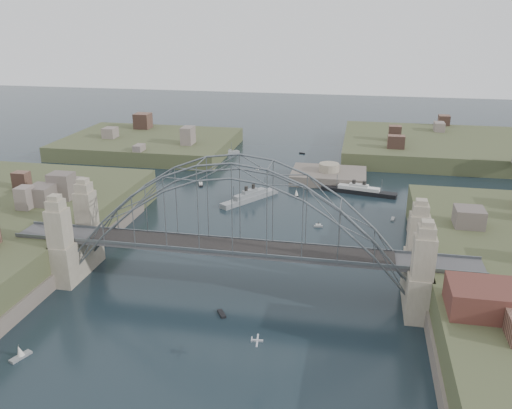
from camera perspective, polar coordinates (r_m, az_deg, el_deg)
The scene contains 19 objects.
ground at distance 99.46m, azimuth -2.03°, elevation -8.91°, with size 500.00×500.00×0.00m, color black.
bridge at distance 94.15m, azimuth -2.13°, elevation -2.32°, with size 84.00×13.80×24.60m.
headland_nw at distance 200.59m, azimuth -11.28°, elevation 5.83°, with size 60.00×45.00×9.00m, color #414829.
headland_ne at distance 202.59m, azimuth 19.36°, elevation 5.29°, with size 70.00×55.00×9.50m, color #414829.
fort_island at distance 162.33m, azimuth 7.74°, elevation 2.41°, with size 22.00×16.00×9.40m.
naval_cruiser_near at distance 143.51m, azimuth -0.66°, elevation 0.77°, with size 12.97×17.68×5.85m.
naval_cruiser_far at distance 189.45m, azimuth -3.75°, elevation 5.43°, with size 11.45×11.32×4.78m.
ocean_liner at distance 151.90m, azimuth 10.90°, elevation 1.45°, with size 21.09×7.03×5.14m.
aeroplane at distance 75.61m, azimuth 0.01°, elevation -14.31°, with size 1.70×3.13×0.45m.
small_boat_a at distance 118.33m, azimuth -6.95°, elevation -4.00°, with size 2.75×2.48×1.43m.
small_boat_b at distance 126.94m, azimuth 6.67°, elevation -2.28°, with size 2.11×0.96×1.43m.
small_boat_c at distance 91.55m, azimuth -3.69°, elevation -11.59°, with size 2.07×2.62×0.45m.
small_boat_d at distance 134.77m, azimuth 14.41°, elevation -1.52°, with size 1.15×2.51×0.45m.
small_boat_e at distance 157.22m, azimuth -5.93°, elevation 2.14°, with size 2.26×3.73×1.43m.
small_boat_f at distance 147.07m, azimuth 4.33°, elevation 1.23°, with size 1.51×1.69×2.38m.
small_boat_h at distance 172.70m, azimuth 0.21°, elevation 3.83°, with size 1.05×2.37×0.45m.
small_boat_i at distance 112.92m, azimuth 14.64°, elevation -5.82°, with size 2.77×1.57×0.45m.
small_boat_j at distance 88.25m, azimuth -23.90°, elevation -14.36°, with size 2.22×3.43×2.38m.
small_boat_k at distance 192.89m, azimuth 4.94°, elevation 5.47°, with size 2.26×1.51×0.45m.
Camera 1 is at (20.30, -84.78, 47.87)m, focal length 37.44 mm.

